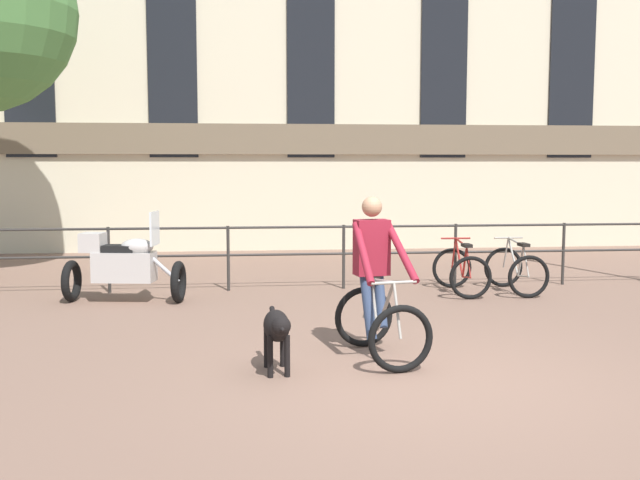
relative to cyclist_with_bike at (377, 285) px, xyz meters
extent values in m
plane|color=#7A5B4C|center=(0.25, -0.91, -0.76)|extent=(60.00, 60.00, 0.00)
cylinder|color=#2D2B28|center=(-3.50, 4.29, -0.24)|extent=(0.05, 0.05, 1.05)
cylinder|color=#2D2B28|center=(-1.62, 4.29, -0.24)|extent=(0.05, 0.05, 1.05)
cylinder|color=#2D2B28|center=(0.25, 4.29, -0.24)|extent=(0.05, 0.05, 1.05)
cylinder|color=#2D2B28|center=(2.13, 4.29, -0.24)|extent=(0.05, 0.05, 1.05)
cylinder|color=#2D2B28|center=(4.00, 4.29, -0.24)|extent=(0.05, 0.05, 1.05)
cylinder|color=#2D2B28|center=(0.25, 4.29, 0.26)|extent=(15.00, 0.04, 0.04)
cylinder|color=#2D2B28|center=(0.25, 4.29, -0.19)|extent=(15.00, 0.04, 0.04)
cube|color=beige|center=(0.25, 10.09, 3.27)|extent=(18.00, 0.60, 8.07)
cube|color=brown|center=(0.25, 9.73, 1.84)|extent=(17.10, 0.12, 0.70)
cube|color=black|center=(-6.05, 9.76, 3.68)|extent=(1.10, 0.06, 4.52)
cube|color=black|center=(-2.90, 9.76, 3.68)|extent=(1.10, 0.06, 4.52)
cube|color=black|center=(0.25, 9.76, 3.68)|extent=(1.10, 0.06, 4.52)
cube|color=black|center=(3.40, 9.76, 3.68)|extent=(1.10, 0.06, 4.52)
cube|color=black|center=(6.55, 9.76, 3.68)|extent=(1.10, 0.06, 4.52)
torus|color=black|center=(0.11, -0.68, -0.42)|extent=(0.68, 0.18, 0.68)
torus|color=black|center=(-0.07, 0.41, -0.42)|extent=(0.68, 0.18, 0.68)
cylinder|color=#9E998E|center=(0.04, -0.25, -0.19)|extent=(0.12, 0.49, 0.60)
cylinder|color=#9E998E|center=(-0.01, 0.07, -0.22)|extent=(0.07, 0.23, 0.52)
cylinder|color=#9E998E|center=(0.03, -0.16, 0.07)|extent=(0.15, 0.66, 0.10)
cylinder|color=#9E998E|center=(-0.03, 0.19, -0.45)|extent=(0.10, 0.44, 0.08)
cylinder|color=#9E998E|center=(-0.05, 0.29, -0.19)|extent=(0.07, 0.26, 0.47)
cylinder|color=#9E998E|center=(0.10, -0.58, -0.16)|extent=(0.07, 0.23, 0.54)
cylinder|color=#9E998E|center=(0.08, -0.48, 0.10)|extent=(0.48, 0.11, 0.03)
cube|color=black|center=(-0.03, 0.17, 0.06)|extent=(0.16, 0.26, 0.05)
cube|color=maroon|center=(-0.03, 0.17, 0.39)|extent=(0.39, 0.28, 0.60)
sphere|color=#A87A5B|center=(-0.03, 0.17, 0.83)|extent=(0.22, 0.22, 0.22)
cylinder|color=maroon|center=(-0.18, -0.19, 0.37)|extent=(0.13, 0.72, 0.60)
cylinder|color=maroon|center=(0.23, -0.12, 0.37)|extent=(0.26, 0.71, 0.60)
cylinder|color=navy|center=(-0.08, 0.06, -0.25)|extent=(0.19, 0.32, 0.69)
cylinder|color=navy|center=(0.06, 0.08, -0.19)|extent=(0.13, 0.31, 0.58)
ellipsoid|color=black|center=(-1.09, -0.51, -0.30)|extent=(0.29, 0.60, 0.30)
cylinder|color=black|center=(-1.08, -0.74, -0.28)|extent=(0.17, 0.17, 0.17)
sphere|color=black|center=(-1.07, -0.90, -0.22)|extent=(0.19, 0.19, 0.19)
cone|color=black|center=(-1.07, -0.99, -0.23)|extent=(0.11, 0.12, 0.10)
cylinder|color=black|center=(-1.11, -0.16, -0.24)|extent=(0.06, 0.19, 0.11)
cylinder|color=black|center=(-1.16, -0.70, -0.56)|extent=(0.06, 0.06, 0.41)
cylinder|color=black|center=(-1.00, -0.69, -0.56)|extent=(0.06, 0.06, 0.41)
cylinder|color=black|center=(-1.19, -0.33, -0.56)|extent=(0.06, 0.06, 0.41)
cylinder|color=black|center=(-1.02, -0.32, -0.56)|extent=(0.06, 0.06, 0.41)
torus|color=black|center=(-2.34, 3.33, -0.45)|extent=(0.22, 0.63, 0.62)
torus|color=black|center=(-3.93, 3.58, -0.45)|extent=(0.22, 0.63, 0.62)
cube|color=#B7B2AD|center=(-3.13, 3.46, -0.23)|extent=(0.94, 0.53, 0.44)
ellipsoid|color=#B7B2AD|center=(-2.94, 3.42, 0.07)|extent=(0.52, 0.39, 0.24)
cube|color=black|center=(-3.24, 3.47, 0.04)|extent=(0.60, 0.38, 0.10)
cylinder|color=#B2B2B7|center=(-2.54, 3.36, -0.27)|extent=(0.45, 0.13, 0.41)
cube|color=silver|center=(-2.68, 3.38, 0.34)|extent=(0.10, 0.44, 0.50)
cube|color=#B7B2AD|center=(-3.59, 3.53, 0.13)|extent=(0.37, 0.41, 0.28)
torus|color=black|center=(2.04, 4.16, -0.43)|extent=(0.66, 0.07, 0.66)
torus|color=black|center=(2.02, 3.11, -0.43)|extent=(0.66, 0.07, 0.66)
cylinder|color=maroon|center=(2.03, 3.75, -0.20)|extent=(0.04, 0.47, 0.58)
cylinder|color=maroon|center=(2.03, 3.44, -0.24)|extent=(0.04, 0.22, 0.51)
cylinder|color=maroon|center=(2.03, 3.66, 0.05)|extent=(0.04, 0.63, 0.10)
cylinder|color=maroon|center=(2.03, 3.32, -0.46)|extent=(0.03, 0.42, 0.07)
cylinder|color=maroon|center=(2.02, 3.23, -0.21)|extent=(0.03, 0.25, 0.46)
cylinder|color=maroon|center=(2.04, 4.07, -0.18)|extent=(0.03, 0.21, 0.52)
cylinder|color=maroon|center=(2.04, 3.97, 0.08)|extent=(0.48, 0.04, 0.03)
cube|color=black|center=(2.03, 3.34, 0.03)|extent=(0.12, 0.24, 0.05)
torus|color=black|center=(2.92, 4.16, -0.43)|extent=(0.66, 0.07, 0.66)
torus|color=black|center=(2.93, 3.11, -0.43)|extent=(0.66, 0.07, 0.66)
cylinder|color=#9E998E|center=(2.92, 3.75, -0.20)|extent=(0.04, 0.47, 0.58)
cylinder|color=#9E998E|center=(2.93, 3.44, -0.24)|extent=(0.04, 0.22, 0.51)
cylinder|color=#9E998E|center=(2.92, 3.66, 0.05)|extent=(0.04, 0.63, 0.10)
cylinder|color=#9E998E|center=(2.93, 3.32, -0.46)|extent=(0.03, 0.42, 0.07)
cylinder|color=#9E998E|center=(2.93, 3.23, -0.21)|extent=(0.03, 0.25, 0.46)
cylinder|color=#9E998E|center=(2.92, 4.07, -0.18)|extent=(0.03, 0.21, 0.52)
cylinder|color=#9E998E|center=(2.92, 3.97, 0.08)|extent=(0.48, 0.04, 0.03)
cube|color=black|center=(2.93, 3.34, 0.03)|extent=(0.12, 0.24, 0.05)
camera|label=1|loc=(-1.46, -7.73, 1.29)|focal=42.00mm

